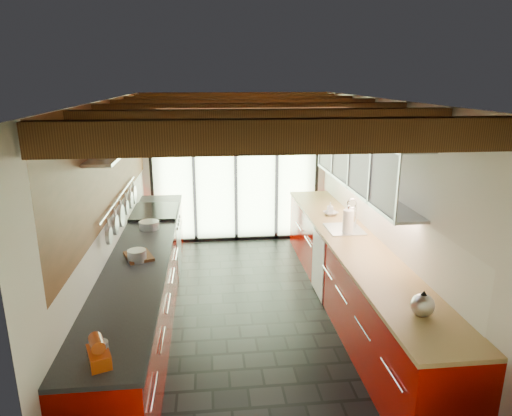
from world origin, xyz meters
name	(u,v)px	position (x,y,z in m)	size (l,w,h in m)	color
ground	(251,313)	(0.00, 0.00, 0.00)	(5.50, 5.50, 0.00)	black
room_shell	(250,184)	(0.00, 0.00, 1.65)	(5.50, 5.50, 5.50)	silver
ceiling_beams	(247,110)	(0.00, 0.38, 2.46)	(3.14, 5.06, 4.90)	#593316
glass_door	(235,149)	(0.00, 2.69, 1.66)	(2.95, 0.10, 2.90)	#C6EAAD
left_counter	(145,284)	(-1.28, 0.00, 0.46)	(0.68, 5.00, 0.92)	#980800
range_stove	(157,241)	(-1.28, 1.45, 0.47)	(0.66, 0.90, 0.97)	silver
right_counter	(351,274)	(1.27, 0.00, 0.46)	(0.68, 5.00, 0.92)	#980800
sink_assembly	(345,227)	(1.29, 0.40, 0.96)	(0.45, 0.52, 0.43)	silver
upper_cabinets_right	(363,160)	(1.43, 0.30, 1.85)	(0.34, 3.00, 3.00)	silver
left_wall_fixtures	(122,170)	(-1.47, 0.25, 1.80)	(0.28, 2.60, 0.96)	silver
stand_mixer	(99,352)	(-1.27, -2.24, 1.01)	(0.21, 0.27, 0.22)	#B33D0E
pot_large	(137,256)	(-1.27, -0.40, 0.98)	(0.20, 0.20, 0.13)	silver
pot_small	(149,225)	(-1.27, 0.71, 0.97)	(0.26, 0.26, 0.10)	silver
cutting_board	(139,256)	(-1.27, -0.30, 0.94)	(0.26, 0.37, 0.03)	brown
kettle	(423,304)	(1.27, -1.84, 1.02)	(0.25, 0.27, 0.23)	silver
paper_towel	(348,222)	(1.27, 0.25, 1.07)	(0.18, 0.18, 0.37)	white
soap_bottle	(330,208)	(1.27, 1.10, 1.01)	(0.08, 0.08, 0.18)	silver
bowl	(331,213)	(1.27, 1.06, 0.94)	(0.20, 0.20, 0.05)	silver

